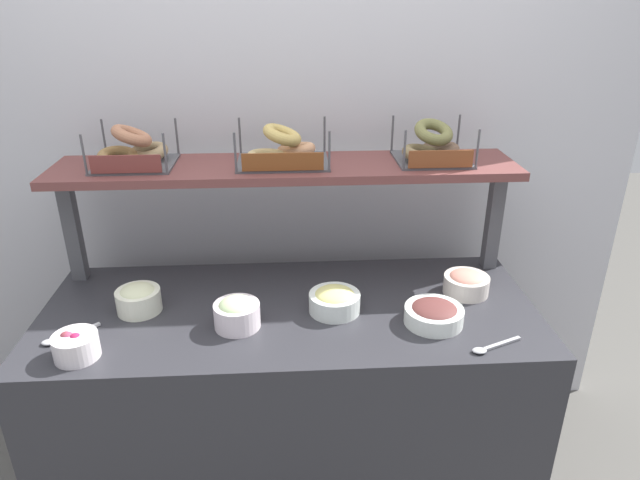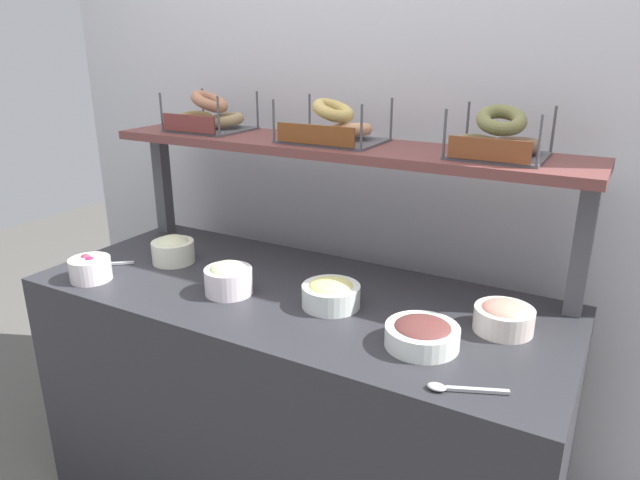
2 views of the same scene
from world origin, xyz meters
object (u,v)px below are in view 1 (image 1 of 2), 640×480
object	(u,v)px
bagel_basket_sesame	(282,151)
bagel_basket_poppy	(432,148)
bowl_scallion_spread	(237,313)
serving_spoon_near_plate	(62,338)
bowl_lox_spread	(466,283)
bowl_chocolate_spread	(434,314)
bagel_basket_everything	(133,152)
serving_spoon_by_edge	(489,347)
bowl_beet_salad	(75,345)
bowl_potato_salad	(138,298)
bowl_egg_salad	(334,300)

from	to	relation	value
bagel_basket_sesame	bagel_basket_poppy	world-z (taller)	bagel_basket_poppy
bowl_scallion_spread	bagel_basket_poppy	world-z (taller)	bagel_basket_poppy
serving_spoon_near_plate	bagel_basket_sesame	bearing A→B (deg)	31.23
bowl_lox_spread	bagel_basket_poppy	bearing A→B (deg)	116.61
bowl_chocolate_spread	bagel_basket_sesame	xyz separation A→B (m)	(-0.48, 0.40, 0.44)
bagel_basket_everything	serving_spoon_near_plate	bearing A→B (deg)	-112.73
bowl_lox_spread	serving_spoon_by_edge	size ratio (longest dim) A/B	0.93
bowl_scallion_spread	bowl_beet_salad	world-z (taller)	bowl_scallion_spread
bowl_beet_salad	bagel_basket_everything	size ratio (longest dim) A/B	0.46
bagel_basket_sesame	serving_spoon_by_edge	bearing A→B (deg)	-42.23
bowl_beet_salad	serving_spoon_near_plate	world-z (taller)	bowl_beet_salad
bowl_potato_salad	bowl_beet_salad	xyz separation A→B (m)	(-0.13, -0.25, -0.01)
bagel_basket_everything	bowl_scallion_spread	bearing A→B (deg)	-47.06
bowl_potato_salad	serving_spoon_near_plate	world-z (taller)	bowl_potato_salad
bowl_potato_salad	serving_spoon_by_edge	xyz separation A→B (m)	(1.11, -0.29, -0.04)
bowl_egg_salad	bowl_beet_salad	size ratio (longest dim) A/B	1.31
bowl_chocolate_spread	bowl_egg_salad	distance (m)	0.33
bagel_basket_everything	bowl_lox_spread	bearing A→B (deg)	-10.72
bowl_scallion_spread	bagel_basket_everything	distance (m)	0.68
serving_spoon_near_plate	serving_spoon_by_edge	xyz separation A→B (m)	(1.31, -0.13, 0.00)
bowl_egg_salad	bowl_beet_salad	world-z (taller)	same
bowl_chocolate_spread	bowl_beet_salad	bearing A→B (deg)	-173.95
bowl_lox_spread	bagel_basket_sesame	bearing A→B (deg)	161.67
bagel_basket_poppy	serving_spoon_near_plate	bearing A→B (deg)	-161.05
bagel_basket_poppy	bowl_potato_salad	bearing A→B (deg)	-165.63
bowl_beet_salad	bagel_basket_poppy	distance (m)	1.34
serving_spoon_near_plate	bagel_basket_everything	world-z (taller)	bagel_basket_everything
bowl_beet_salad	serving_spoon_by_edge	size ratio (longest dim) A/B	0.77
bowl_egg_salad	serving_spoon_by_edge	xyz separation A→B (m)	(0.45, -0.25, -0.03)
bowl_potato_salad	bowl_scallion_spread	xyz separation A→B (m)	(0.34, -0.12, 0.00)
bowl_egg_salad	bowl_beet_salad	xyz separation A→B (m)	(-0.79, -0.21, -0.00)
bowl_potato_salad	bowl_lox_spread	xyz separation A→B (m)	(1.14, 0.05, -0.01)
bowl_chocolate_spread	serving_spoon_by_edge	xyz separation A→B (m)	(0.13, -0.16, -0.03)
bagel_basket_sesame	bowl_lox_spread	bearing A→B (deg)	-18.33
bowl_lox_spread	serving_spoon_by_edge	distance (m)	0.35
bowl_chocolate_spread	bowl_scallion_spread	world-z (taller)	bowl_scallion_spread
bagel_basket_poppy	bowl_beet_salad	bearing A→B (deg)	-155.87
bowl_chocolate_spread	serving_spoon_by_edge	world-z (taller)	bowl_chocolate_spread
serving_spoon_by_edge	bagel_basket_sesame	bearing A→B (deg)	137.77
bowl_potato_salad	bagel_basket_everything	bearing A→B (deg)	94.90
bagel_basket_poppy	serving_spoon_by_edge	bearing A→B (deg)	-82.06
bowl_egg_salad	bowl_beet_salad	distance (m)	0.81
bowl_chocolate_spread	bagel_basket_sesame	world-z (taller)	bagel_basket_sesame
bowl_lox_spread	bowl_scallion_spread	xyz separation A→B (m)	(-0.80, -0.17, 0.01)
bagel_basket_poppy	bowl_scallion_spread	bearing A→B (deg)	-151.14
bowl_chocolate_spread	bowl_potato_salad	bearing A→B (deg)	171.98
bowl_chocolate_spread	serving_spoon_near_plate	world-z (taller)	bowl_chocolate_spread
bowl_scallion_spread	bowl_egg_salad	world-z (taller)	bowl_scallion_spread
bowl_scallion_spread	bagel_basket_everything	xyz separation A→B (m)	(-0.36, 0.39, 0.43)
bowl_lox_spread	bagel_basket_poppy	xyz separation A→B (m)	(-0.11, 0.21, 0.44)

